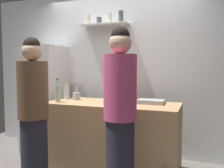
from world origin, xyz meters
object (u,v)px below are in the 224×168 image
(wine_bottle_pale_glass, at_px, (58,93))
(wine_bottle_dark_glass, at_px, (112,93))
(water_bottle_plastic, at_px, (66,93))
(person_pink_top, at_px, (120,114))
(person_brown_jacket, at_px, (33,114))
(refrigerator, at_px, (45,99))
(utensil_holder, at_px, (76,96))
(baking_pan, at_px, (151,102))

(wine_bottle_pale_glass, bearing_deg, wine_bottle_dark_glass, 29.85)
(water_bottle_plastic, relative_size, person_pink_top, 0.12)
(water_bottle_plastic, height_order, person_brown_jacket, person_brown_jacket)
(refrigerator, xyz_separation_m, utensil_holder, (0.74, -0.26, 0.11))
(person_brown_jacket, xyz_separation_m, person_pink_top, (1.00, 0.12, 0.05))
(refrigerator, distance_m, water_bottle_plastic, 0.62)
(person_brown_jacket, bearing_deg, wine_bottle_pale_glass, 95.28)
(refrigerator, distance_m, person_brown_jacket, 1.27)
(water_bottle_plastic, xyz_separation_m, person_brown_jacket, (0.10, -0.87, -0.15))
(refrigerator, bearing_deg, baking_pan, -7.13)
(refrigerator, height_order, wine_bottle_pale_glass, refrigerator)
(wine_bottle_dark_glass, relative_size, person_brown_jacket, 0.18)
(refrigerator, height_order, person_pink_top, person_pink_top)
(wine_bottle_pale_glass, bearing_deg, water_bottle_plastic, 99.51)
(person_pink_top, bearing_deg, wine_bottle_pale_glass, -92.30)
(baking_pan, relative_size, wine_bottle_dark_glass, 1.12)
(water_bottle_plastic, bearing_deg, utensil_holder, -9.79)
(water_bottle_plastic, bearing_deg, wine_bottle_pale_glass, -80.49)
(baking_pan, bearing_deg, refrigerator, 172.87)
(refrigerator, distance_m, person_pink_top, 1.92)
(wine_bottle_pale_glass, height_order, person_pink_top, person_pink_top)
(water_bottle_plastic, height_order, person_pink_top, person_pink_top)
(refrigerator, bearing_deg, water_bottle_plastic, -21.94)
(wine_bottle_pale_glass, relative_size, person_brown_jacket, 0.18)
(refrigerator, xyz_separation_m, person_brown_jacket, (0.65, -1.09, -0.00))
(utensil_holder, xyz_separation_m, person_pink_top, (0.91, -0.72, -0.07))
(person_pink_top, bearing_deg, refrigerator, -100.01)
(baking_pan, relative_size, person_pink_top, 0.19)
(refrigerator, distance_m, baking_pan, 1.84)
(utensil_holder, bearing_deg, baking_pan, 1.51)
(baking_pan, bearing_deg, water_bottle_plastic, 179.85)
(baking_pan, xyz_separation_m, person_pink_top, (-0.17, -0.75, -0.04))
(utensil_holder, relative_size, water_bottle_plastic, 1.03)
(baking_pan, height_order, person_brown_jacket, person_brown_jacket)
(utensil_holder, distance_m, water_bottle_plastic, 0.19)
(water_bottle_plastic, bearing_deg, person_brown_jacket, -83.74)
(utensil_holder, bearing_deg, person_pink_top, -38.40)
(utensil_holder, height_order, person_pink_top, person_pink_top)
(refrigerator, bearing_deg, utensil_holder, -19.07)
(wine_bottle_pale_glass, xyz_separation_m, person_pink_top, (1.04, -0.44, -0.13))
(utensil_holder, xyz_separation_m, person_brown_jacket, (-0.09, -0.84, -0.11))
(utensil_holder, distance_m, wine_bottle_dark_glass, 0.53)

